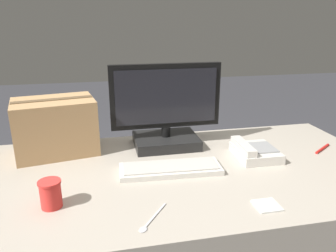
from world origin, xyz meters
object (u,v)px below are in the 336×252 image
object	(u,v)px
paper_cup_left	(51,194)
cardboard_box	(55,127)
keyboard	(170,169)
sticky_note_pad	(267,205)
monitor	(166,115)
pen_marker	(322,149)
desk_phone	(254,151)
spoon	(150,221)

from	to	relation	value
paper_cup_left	cardboard_box	bearing A→B (deg)	93.43
keyboard	sticky_note_pad	distance (m)	0.42
monitor	paper_cup_left	bearing A→B (deg)	-136.51
monitor	sticky_note_pad	world-z (taller)	monitor
cardboard_box	pen_marker	world-z (taller)	cardboard_box
monitor	pen_marker	bearing A→B (deg)	-16.05
paper_cup_left	sticky_note_pad	bearing A→B (deg)	-11.78
monitor	pen_marker	distance (m)	0.77
desk_phone	pen_marker	distance (m)	0.36
desk_phone	paper_cup_left	xyz separation A→B (m)	(-0.85, -0.24, 0.02)
monitor	sticky_note_pad	size ratio (longest dim) A/B	6.53
desk_phone	spoon	distance (m)	0.67
desk_phone	cardboard_box	world-z (taller)	cardboard_box
spoon	sticky_note_pad	bearing A→B (deg)	127.35
spoon	pen_marker	world-z (taller)	pen_marker
cardboard_box	sticky_note_pad	world-z (taller)	cardboard_box
keyboard	pen_marker	size ratio (longest dim) A/B	3.29
monitor	spoon	distance (m)	0.66
desk_phone	sticky_note_pad	distance (m)	0.42
spoon	cardboard_box	world-z (taller)	cardboard_box
paper_cup_left	sticky_note_pad	size ratio (longest dim) A/B	1.18
pen_marker	sticky_note_pad	bearing A→B (deg)	-174.81
paper_cup_left	sticky_note_pad	world-z (taller)	paper_cup_left
spoon	sticky_note_pad	distance (m)	0.40
monitor	pen_marker	xyz separation A→B (m)	(0.72, -0.21, -0.15)
paper_cup_left	desk_phone	bearing A→B (deg)	15.92
keyboard	paper_cup_left	xyz separation A→B (m)	(-0.45, -0.18, 0.04)
keyboard	spoon	bearing A→B (deg)	-109.69
monitor	desk_phone	distance (m)	0.44
monitor	desk_phone	bearing A→B (deg)	-30.98
keyboard	paper_cup_left	bearing A→B (deg)	-155.58
monitor	sticky_note_pad	bearing A→B (deg)	-69.91
paper_cup_left	monitor	bearing A→B (deg)	43.49
desk_phone	cardboard_box	size ratio (longest dim) A/B	0.55
keyboard	pen_marker	xyz separation A→B (m)	(0.76, 0.08, -0.01)
pen_marker	keyboard	bearing A→B (deg)	152.39
cardboard_box	spoon	bearing A→B (deg)	-62.27
pen_marker	sticky_note_pad	size ratio (longest dim) A/B	1.59
pen_marker	sticky_note_pad	world-z (taller)	pen_marker
spoon	cardboard_box	distance (m)	0.74
cardboard_box	pen_marker	bearing A→B (deg)	-10.73
cardboard_box	monitor	bearing A→B (deg)	-2.93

